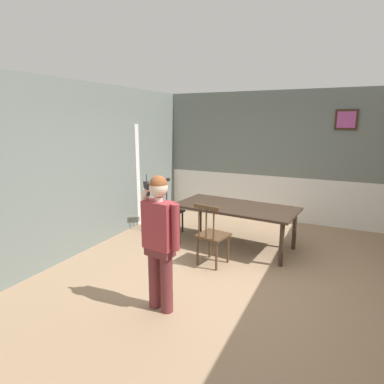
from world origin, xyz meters
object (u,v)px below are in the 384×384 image
dining_table (236,210)px  chair_near_window (212,235)px  chair_by_doorway (168,209)px  person_figure (160,237)px

dining_table → chair_near_window: (-0.08, -0.88, -0.18)m
dining_table → chair_by_doorway: bearing=174.6°
chair_by_doorway → person_figure: bearing=38.6°
dining_table → chair_by_doorway: 1.43m
dining_table → person_figure: 2.27m
chair_near_window → chair_by_doorway: bearing=153.0°
dining_table → chair_by_doorway: (-1.41, 0.13, -0.18)m
chair_near_window → chair_by_doorway: chair_by_doorway is taller
dining_table → chair_near_window: size_ratio=2.19×
dining_table → chair_near_window: bearing=-95.5°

